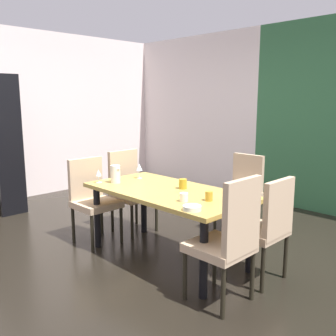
# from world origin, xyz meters

# --- Properties ---
(ground_plane) EXTENTS (5.85, 5.39, 0.02)m
(ground_plane) POSITION_xyz_m (0.00, 0.00, -0.01)
(ground_plane) COLOR black
(back_panel_interior) EXTENTS (2.76, 0.10, 2.67)m
(back_panel_interior) POSITION_xyz_m (-1.54, 2.65, 1.33)
(back_panel_interior) COLOR silver
(back_panel_interior) RESTS_ON ground_plane
(left_interior_panel) EXTENTS (0.10, 5.39, 2.67)m
(left_interior_panel) POSITION_xyz_m (-2.87, 0.00, 1.33)
(left_interior_panel) COLOR silver
(left_interior_panel) RESTS_ON ground_plane
(dining_table) EXTENTS (1.69, 0.86, 0.71)m
(dining_table) POSITION_xyz_m (0.50, -0.00, 0.63)
(dining_table) COLOR #B49443
(dining_table) RESTS_ON ground_plane
(chair_right_near) EXTENTS (0.44, 0.44, 1.02)m
(chair_right_near) POSITION_xyz_m (1.44, -0.27, 0.55)
(chair_right_near) COLOR tan
(chair_right_near) RESTS_ON ground_plane
(chair_left_near) EXTENTS (0.45, 0.44, 0.94)m
(chair_left_near) POSITION_xyz_m (-0.43, -0.27, 0.52)
(chair_left_near) COLOR tan
(chair_left_near) RESTS_ON ground_plane
(chair_left_far) EXTENTS (0.45, 0.44, 0.97)m
(chair_left_far) POSITION_xyz_m (-0.43, 0.26, 0.53)
(chair_left_far) COLOR tan
(chair_left_far) RESTS_ON ground_plane
(chair_head_far) EXTENTS (0.44, 0.45, 0.92)m
(chair_head_far) POSITION_xyz_m (0.52, 1.24, 0.52)
(chair_head_far) COLOR tan
(chair_head_far) RESTS_ON ground_plane
(chair_right_far) EXTENTS (0.44, 0.44, 0.94)m
(chair_right_far) POSITION_xyz_m (1.43, 0.26, 0.52)
(chair_right_far) COLOR tan
(chair_right_far) RESTS_ON ground_plane
(display_shelf) EXTENTS (0.77, 0.36, 1.91)m
(display_shelf) POSITION_xyz_m (-2.39, -0.51, 0.97)
(display_shelf) COLOR black
(display_shelf) RESTS_ON ground_plane
(wine_glass_west) EXTENTS (0.07, 0.07, 0.14)m
(wine_glass_west) POSITION_xyz_m (-0.24, -0.30, 0.81)
(wine_glass_west) COLOR silver
(wine_glass_west) RESTS_ON dining_table
(wine_glass_north) EXTENTS (0.07, 0.07, 0.17)m
(wine_glass_north) POSITION_xyz_m (-0.10, 0.15, 0.83)
(wine_glass_north) COLOR silver
(wine_glass_north) RESTS_ON dining_table
(serving_bowl_near_window) EXTENTS (0.15, 0.15, 0.04)m
(serving_bowl_near_window) POSITION_xyz_m (1.13, -0.34, 0.73)
(serving_bowl_near_window) COLOR silver
(serving_bowl_near_window) RESTS_ON dining_table
(cup_front) EXTENTS (0.07, 0.07, 0.08)m
(cup_front) POSITION_xyz_m (0.90, -0.20, 0.75)
(cup_front) COLOR white
(cup_front) RESTS_ON dining_table
(cup_left) EXTENTS (0.08, 0.08, 0.10)m
(cup_left) POSITION_xyz_m (0.58, 0.14, 0.76)
(cup_left) COLOR #B48F20
(cup_left) RESTS_ON dining_table
(cup_right) EXTENTS (0.07, 0.07, 0.08)m
(cup_right) POSITION_xyz_m (1.04, -0.03, 0.75)
(cup_right) COLOR #B68A28
(cup_right) RESTS_ON dining_table
(pitcher_east) EXTENTS (0.12, 0.10, 0.19)m
(pitcher_east) POSITION_xyz_m (-0.10, -0.18, 0.81)
(pitcher_east) COLOR silver
(pitcher_east) RESTS_ON dining_table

